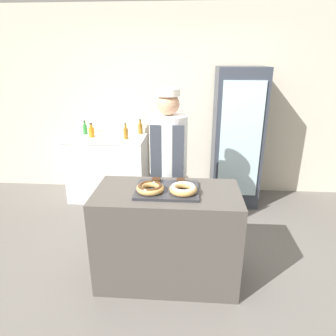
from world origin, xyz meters
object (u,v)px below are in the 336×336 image
Objects in this scene: beverage_fridge at (237,138)px; bottle_green at (85,129)px; donut_light_glaze at (183,189)px; donut_chocolate_glaze at (150,188)px; bottle_amber at (126,133)px; serving_tray at (167,190)px; brownie_back_left at (156,180)px; brownie_back_right at (181,181)px; chest_freezer at (109,167)px; bottle_orange at (92,132)px; baker_person at (168,167)px; bottle_amber_b at (140,128)px.

beverage_fridge is 9.32× the size of bottle_green.
donut_light_glaze is 1.92m from beverage_fridge.
donut_chocolate_glaze is 2.34m from bottle_green.
bottle_amber is (0.66, -0.23, 0.01)m from bottle_green.
serving_tray is 2.69× the size of bottle_green.
bottle_amber is at bearing 111.14° from brownie_back_left.
brownie_back_right is 2.32m from bottle_green.
chest_freezer is (-0.86, 1.80, -0.50)m from donut_chocolate_glaze.
bottle_amber is (-0.57, 1.76, 0.04)m from donut_chocolate_glaze.
bottle_orange reaches higher than brownie_back_right.
donut_light_glaze is at bearing -40.21° from brownie_back_left.
beverage_fridge reaches higher than donut_light_glaze.
bottle_orange is (-1.22, 1.77, 0.08)m from serving_tray.
serving_tray is at bearing -86.86° from baker_person.
bottle_amber_b is (-0.55, 2.01, 0.09)m from serving_tray.
baker_person reaches higher than bottle_amber.
beverage_fridge is 1.72× the size of chest_freezer.
bottle_orange reaches higher than brownie_back_left.
donut_light_glaze is at bearing 0.00° from donut_chocolate_glaze.
serving_tray is at bearing 156.08° from donut_light_glaze.
bottle_green is (-0.37, 0.19, 0.53)m from chest_freezer.
bottle_amber_b is at bearing 19.69° from bottle_orange.
baker_person reaches higher than donut_light_glaze.
donut_light_glaze is 0.14× the size of baker_person.
bottle_orange is 0.22m from bottle_green.
chest_freezer is at bearing -149.25° from bottle_amber_b.
serving_tray is 2.06m from chest_freezer.
bottle_orange is at bearing 124.53° from brownie_back_left.
serving_tray is 1.92m from beverage_fridge.
beverage_fridge is 8.53× the size of bottle_amber.
serving_tray is 0.19m from brownie_back_left.
bottle_green is at bearing 135.84° from baker_person.
serving_tray is 2.37m from bottle_green.
brownie_back_left is 0.04× the size of baker_person.
bottle_orange is at bearing 172.78° from chest_freezer.
beverage_fridge is 1.90m from chest_freezer.
bottle_green reaches higher than serving_tray.
bottle_amber reaches higher than bottle_orange.
donut_chocolate_glaze is at bearing -78.73° from bottle_amber_b.
beverage_fridge is at bearing 51.61° from baker_person.
baker_person is 8.44× the size of bottle_green.
chest_freezer is at bearing 119.30° from brownie_back_left.
brownie_back_left is 1.00× the size of brownie_back_right.
bottle_amber_b reaches higher than brownie_back_right.
brownie_back_right is 2.10m from bottle_orange.
brownie_back_left is 0.37× the size of bottle_orange.
chest_freezer is 0.61m from bottle_amber.
brownie_back_right is at bearing 40.21° from donut_chocolate_glaze.
donut_chocolate_glaze reaches higher than chest_freezer.
serving_tray is at bearing -115.87° from beverage_fridge.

